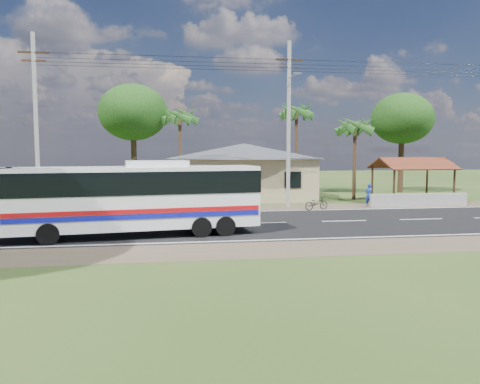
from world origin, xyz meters
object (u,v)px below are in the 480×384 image
object	(u,v)px
coach_bus	(137,193)
motorcycle	(316,203)
waiting_shed	(412,165)
person	(369,195)

from	to	relation	value
coach_bus	motorcycle	distance (m)	13.33
waiting_shed	motorcycle	xyz separation A→B (m)	(-8.53, -3.67, -2.28)
motorcycle	waiting_shed	bearing A→B (deg)	-85.32
waiting_shed	coach_bus	world-z (taller)	coach_bus
waiting_shed	motorcycle	world-z (taller)	waiting_shed
waiting_shed	coach_bus	size ratio (longest dim) A/B	0.47
coach_bus	person	world-z (taller)	coach_bus
motorcycle	person	size ratio (longest dim) A/B	1.09
coach_bus	motorcycle	size ratio (longest dim) A/B	6.46
waiting_shed	person	distance (m)	5.35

